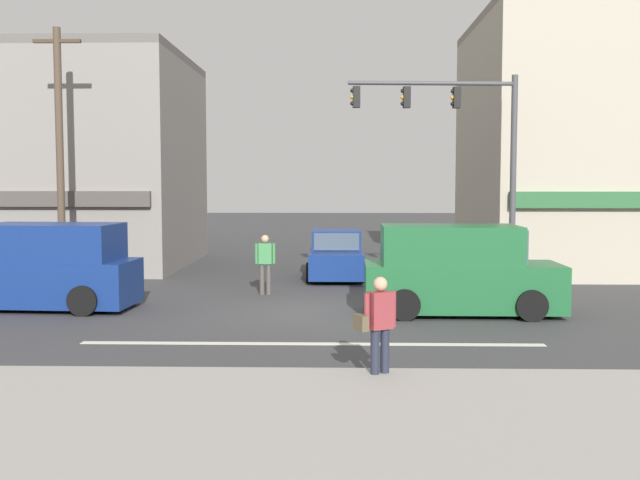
{
  "coord_description": "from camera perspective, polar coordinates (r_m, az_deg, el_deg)",
  "views": [
    {
      "loc": [
        0.51,
        -17.77,
        3.11
      ],
      "look_at": [
        0.03,
        2.0,
        1.6
      ],
      "focal_mm": 42.0,
      "sensor_mm": 36.0,
      "label": 1
    }
  ],
  "objects": [
    {
      "name": "pedestrian_mid_crossing",
      "position": [
        20.88,
        -4.2,
        -1.58
      ],
      "size": [
        0.57,
        0.25,
        1.67
      ],
      "color": "#4C4742",
      "rests_on": "ground"
    },
    {
      "name": "van_crossing_center",
      "position": [
        19.68,
        -20.23,
        -2.04
      ],
      "size": [
        4.7,
        2.25,
        2.11
      ],
      "color": "navy",
      "rests_on": "ground"
    },
    {
      "name": "lane_marking_stripe",
      "position": [
        14.62,
        -0.64,
        -7.91
      ],
      "size": [
        9.0,
        0.24,
        0.01
      ],
      "primitive_type": "cube",
      "color": "silver",
      "rests_on": "ground"
    },
    {
      "name": "utility_pole_near_left",
      "position": [
        23.44,
        -19.21,
        6.21
      ],
      "size": [
        1.4,
        0.22,
        7.63
      ],
      "color": "brown",
      "rests_on": "ground"
    },
    {
      "name": "ground_plane",
      "position": [
        18.05,
        -0.24,
        -5.56
      ],
      "size": [
        120.0,
        120.0,
        0.0
      ],
      "primitive_type": "plane",
      "color": "#3D3D3F"
    },
    {
      "name": "building_left_block",
      "position": [
        30.59,
        -22.17,
        5.56
      ],
      "size": [
        13.0,
        8.56,
        7.84
      ],
      "color": "gray",
      "rests_on": "ground"
    },
    {
      "name": "traffic_light_mast",
      "position": [
        22.1,
        11.28,
        7.37
      ],
      "size": [
        4.88,
        0.53,
        6.2
      ],
      "color": "#47474C",
      "rests_on": "ground"
    },
    {
      "name": "street_tree",
      "position": [
        26.44,
        17.85,
        5.49
      ],
      "size": [
        2.99,
        2.99,
        5.24
      ],
      "color": "#4C3823",
      "rests_on": "ground"
    },
    {
      "name": "van_crossing_leftbound",
      "position": [
        18.03,
        10.48,
        -2.41
      ],
      "size": [
        4.62,
        2.08,
        2.11
      ],
      "color": "#1E6033",
      "rests_on": "ground"
    },
    {
      "name": "building_right_corner",
      "position": [
        29.27,
        22.36,
        6.75
      ],
      "size": [
        10.92,
        8.94,
        9.0
      ],
      "color": "#B7AD99",
      "rests_on": "ground"
    },
    {
      "name": "sedan_approaching_near",
      "position": [
        24.52,
        1.25,
        -1.25
      ],
      "size": [
        1.9,
        4.11,
        1.58
      ],
      "color": "navy",
      "rests_on": "ground"
    },
    {
      "name": "pedestrian_foreground_with_bag",
      "position": [
        11.65,
        4.49,
        -6.33
      ],
      "size": [
        0.67,
        0.46,
        1.67
      ],
      "color": "#232838",
      "rests_on": "ground"
    },
    {
      "name": "sidewalk_curb",
      "position": [
        9.77,
        -1.72,
        -13.71
      ],
      "size": [
        40.0,
        5.0,
        0.16
      ],
      "primitive_type": "cube",
      "color": "#9E9993",
      "rests_on": "ground"
    }
  ]
}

